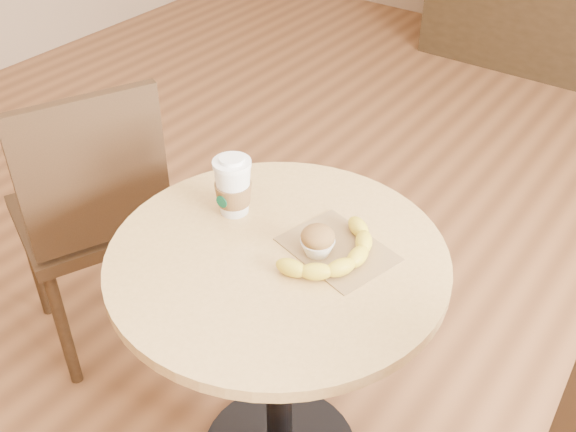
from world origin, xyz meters
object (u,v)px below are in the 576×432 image
object	(u,v)px
cafe_table	(278,316)
banana	(336,251)
coffee_cup	(233,188)
muffin	(318,241)
chair_left	(93,213)

from	to	relation	value
cafe_table	banana	xyz separation A→B (m)	(0.11, 0.06, 0.22)
coffee_cup	muffin	bearing A→B (deg)	-4.49
muffin	banana	distance (m)	0.05
coffee_cup	banana	bearing A→B (deg)	-2.28
muffin	coffee_cup	bearing A→B (deg)	176.49
chair_left	banana	bearing A→B (deg)	114.98
cafe_table	coffee_cup	bearing A→B (deg)	159.32
cafe_table	muffin	xyz separation A→B (m)	(0.07, 0.05, 0.23)
muffin	banana	size ratio (longest dim) A/B	0.28
chair_left	coffee_cup	bearing A→B (deg)	116.25
chair_left	banana	size ratio (longest dim) A/B	3.46
muffin	banana	xyz separation A→B (m)	(0.04, 0.01, -0.01)
chair_left	banana	distance (m)	0.87
cafe_table	muffin	distance (m)	0.25
muffin	banana	world-z (taller)	muffin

